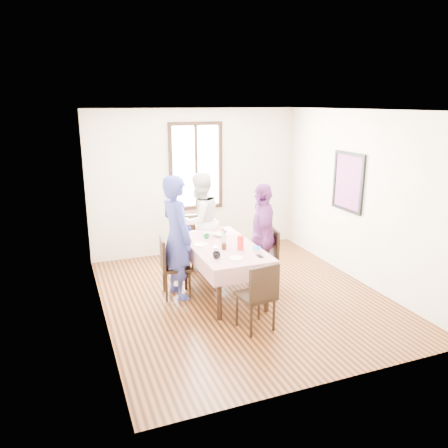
% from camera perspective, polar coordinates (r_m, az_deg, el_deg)
% --- Properties ---
extents(ground, '(4.50, 4.50, 0.00)m').
position_cam_1_polar(ground, '(6.64, 2.43, -9.35)').
color(ground, black).
rests_on(ground, ground).
extents(back_wall, '(4.00, 0.00, 4.00)m').
position_cam_1_polar(back_wall, '(8.26, -3.69, 5.48)').
color(back_wall, beige).
rests_on(back_wall, ground).
extents(right_wall, '(0.00, 4.50, 4.50)m').
position_cam_1_polar(right_wall, '(7.21, 17.34, 3.30)').
color(right_wall, beige).
rests_on(right_wall, ground).
extents(window_frame, '(1.02, 0.06, 1.62)m').
position_cam_1_polar(window_frame, '(8.19, -3.69, 7.52)').
color(window_frame, black).
rests_on(window_frame, back_wall).
extents(window_pane, '(0.90, 0.02, 1.50)m').
position_cam_1_polar(window_pane, '(8.20, -3.71, 7.53)').
color(window_pane, white).
rests_on(window_pane, back_wall).
extents(art_poster, '(0.04, 0.76, 0.96)m').
position_cam_1_polar(art_poster, '(7.39, 15.92, 5.29)').
color(art_poster, red).
rests_on(art_poster, right_wall).
extents(dining_table, '(0.81, 1.68, 0.75)m').
position_cam_1_polar(dining_table, '(6.59, -0.16, -5.97)').
color(dining_table, black).
rests_on(dining_table, ground).
extents(tablecloth, '(0.93, 1.80, 0.01)m').
position_cam_1_polar(tablecloth, '(6.46, -0.16, -2.83)').
color(tablecloth, '#5F000D').
rests_on(tablecloth, dining_table).
extents(chair_left, '(0.47, 0.47, 0.91)m').
position_cam_1_polar(chair_left, '(6.51, -6.28, -5.59)').
color(chair_left, black).
rests_on(chair_left, ground).
extents(chair_right, '(0.49, 0.49, 0.91)m').
position_cam_1_polar(chair_right, '(6.86, 5.01, -4.43)').
color(chair_right, black).
rests_on(chair_right, ground).
extents(chair_far, '(0.43, 0.43, 0.91)m').
position_cam_1_polar(chair_far, '(7.59, -3.28, -2.40)').
color(chair_far, black).
rests_on(chair_far, ground).
extents(chair_near, '(0.48, 0.48, 0.91)m').
position_cam_1_polar(chair_near, '(5.58, 4.14, -9.28)').
color(chair_near, black).
rests_on(chair_near, ground).
extents(person_left, '(0.56, 0.74, 1.82)m').
position_cam_1_polar(person_left, '(6.36, -6.24, -1.73)').
color(person_left, navy).
rests_on(person_left, ground).
extents(person_far, '(1.00, 0.91, 1.68)m').
position_cam_1_polar(person_far, '(7.46, -3.27, 0.37)').
color(person_far, silver).
rests_on(person_far, ground).
extents(person_right, '(0.73, 1.04, 1.64)m').
position_cam_1_polar(person_right, '(6.74, 4.94, -1.53)').
color(person_right, '#7A367E').
rests_on(person_right, ground).
extents(mug_black, '(0.12, 0.12, 0.09)m').
position_cam_1_polar(mug_black, '(5.92, -0.97, -4.07)').
color(mug_black, black).
rests_on(mug_black, tablecloth).
extents(mug_flag, '(0.12, 0.12, 0.09)m').
position_cam_1_polar(mug_flag, '(6.47, 2.07, -2.36)').
color(mug_flag, red).
rests_on(mug_flag, tablecloth).
extents(mug_green, '(0.12, 0.12, 0.07)m').
position_cam_1_polar(mug_green, '(6.77, -2.30, -1.60)').
color(mug_green, '#0C7226').
rests_on(mug_green, tablecloth).
extents(serving_bowl, '(0.26, 0.26, 0.05)m').
position_cam_1_polar(serving_bowl, '(6.87, -0.51, -1.42)').
color(serving_bowl, white).
rests_on(serving_bowl, tablecloth).
extents(juice_carton, '(0.07, 0.07, 0.21)m').
position_cam_1_polar(juice_carton, '(6.22, 2.16, -2.48)').
color(juice_carton, red).
rests_on(juice_carton, tablecloth).
extents(butter_tub, '(0.13, 0.13, 0.07)m').
position_cam_1_polar(butter_tub, '(6.16, 4.26, -3.43)').
color(butter_tub, white).
rests_on(butter_tub, tablecloth).
extents(jam_jar, '(0.07, 0.07, 0.10)m').
position_cam_1_polar(jam_jar, '(6.26, 0.00, -2.92)').
color(jam_jar, black).
rests_on(jam_jar, tablecloth).
extents(drinking_glass, '(0.06, 0.06, 0.09)m').
position_cam_1_polar(drinking_glass, '(6.14, -1.14, -3.33)').
color(drinking_glass, silver).
rests_on(drinking_glass, tablecloth).
extents(smartphone, '(0.06, 0.13, 0.01)m').
position_cam_1_polar(smartphone, '(6.01, 4.70, -4.23)').
color(smartphone, black).
rests_on(smartphone, tablecloth).
extents(flower_vase, '(0.07, 0.07, 0.14)m').
position_cam_1_polar(flower_vase, '(6.48, -0.08, -2.05)').
color(flower_vase, silver).
rests_on(flower_vase, tablecloth).
extents(plate_left, '(0.20, 0.20, 0.01)m').
position_cam_1_polar(plate_left, '(6.47, -2.97, -2.70)').
color(plate_left, white).
rests_on(plate_left, tablecloth).
extents(plate_far, '(0.20, 0.20, 0.01)m').
position_cam_1_polar(plate_far, '(7.04, -2.14, -1.17)').
color(plate_far, white).
rests_on(plate_far, tablecloth).
extents(plate_near, '(0.20, 0.20, 0.01)m').
position_cam_1_polar(plate_near, '(5.91, 1.58, -4.49)').
color(plate_near, white).
rests_on(plate_near, tablecloth).
extents(butter_lid, '(0.12, 0.12, 0.01)m').
position_cam_1_polar(butter_lid, '(6.14, 4.27, -3.09)').
color(butter_lid, blue).
rests_on(butter_lid, butter_tub).
extents(flower_bunch, '(0.09, 0.09, 0.10)m').
position_cam_1_polar(flower_bunch, '(6.44, -0.08, -1.02)').
color(flower_bunch, yellow).
rests_on(flower_bunch, flower_vase).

